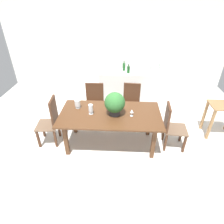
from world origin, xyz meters
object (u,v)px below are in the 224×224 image
Objects in this scene: wine_glass at (132,111)px; wine_bottle_clear at (151,70)px; chair_far_right at (131,101)px; side_table at (223,113)px; crystal_vase_center_near at (77,103)px; wine_bottle_amber at (124,67)px; crystal_vase_left at (91,109)px; kitchen_counter at (131,88)px; wine_bottle_tall at (105,65)px; dining_table at (110,118)px; wine_bottle_dark at (128,70)px; flower_centerpiece at (115,103)px; wine_bottle_green at (159,69)px; chair_far_left at (95,101)px; chair_foot_end at (171,125)px; chair_head_end at (51,120)px.

wine_glass is 1.90m from wine_bottle_clear.
chair_far_right is 2.00m from side_table.
wine_bottle_amber reaches higher than crystal_vase_center_near.
wine_bottle_amber is at bearing 94.44° from wine_glass.
wine_bottle_clear is at bearing 53.31° from crystal_vase_left.
wine_bottle_tall is (-0.74, 0.14, 0.60)m from kitchen_counter.
chair_far_right reaches higher than dining_table.
wine_bottle_dark is 0.68m from wine_bottle_tall.
wine_bottle_clear is 0.31× the size of side_table.
crystal_vase_left is 0.78m from wine_glass.
flower_centerpiece is 2.56× the size of crystal_vase_center_near.
flower_centerpiece is 2.13m from wine_bottle_green.
chair_far_left is at bearing -135.76° from wine_bottle_dark.
flower_centerpiece reaches higher than crystal_vase_center_near.
chair_far_right reaches higher than kitchen_counter.
dining_table is at bearing 94.60° from chair_foot_end.
wine_bottle_dark reaches higher than crystal_vase_left.
side_table is (1.94, -0.48, 0.04)m from chair_far_right.
wine_bottle_tall is at bearing 129.23° from chair_far_right.
wine_bottle_green reaches higher than chair_foot_end.
wine_glass is at bearing -112.57° from wine_bottle_green.
chair_far_left is 0.53× the size of kitchen_counter.
crystal_vase_left reaches higher than wine_glass.
crystal_vase_left is (0.83, -0.03, 0.31)m from chair_head_end.
side_table is (2.39, 0.45, -0.10)m from dining_table.
wine_glass is 0.18× the size of side_table.
wine_bottle_tall reaches higher than dining_table.
wine_bottle_dark reaches higher than chair_head_end.
chair_far_left is 0.90× the size of chair_head_end.
side_table is (3.06, 0.27, -0.30)m from crystal_vase_center_near.
side_table is (2.83, -0.48, 0.04)m from chair_far_left.
chair_far_left is 3.46× the size of wine_bottle_amber.
dining_table is 1.04m from chair_far_left.
crystal_vase_center_near is at bearing -125.03° from kitchen_counter.
side_table is at bearing 11.60° from flower_centerpiece.
wine_bottle_dark reaches higher than crystal_vase_center_near.
crystal_vase_left is 2.82m from side_table.
wine_bottle_green is 1.88m from side_table.
wine_bottle_tall is at bearing 173.60° from wine_bottle_amber.
flower_centerpiece is at bearing -80.16° from wine_bottle_tall.
chair_far_left is at bearing -135.90° from kitchen_counter.
wine_glass is 0.59× the size of wine_bottle_dark.
crystal_vase_left is at bearing -125.71° from chair_far_right.
wine_bottle_dark is (0.29, 1.75, 0.03)m from flower_centerpiece.
crystal_vase_left is 2.07m from kitchen_counter.
wine_bottle_amber is at bearing 84.97° from flower_centerpiece.
dining_table is 0.72m from crystal_vase_center_near.
crystal_vase_left is 0.75× the size of wine_bottle_amber.
wine_bottle_dark is at bearing 91.13° from wine_glass.
flower_centerpiece is at bearing -61.08° from chair_far_left.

